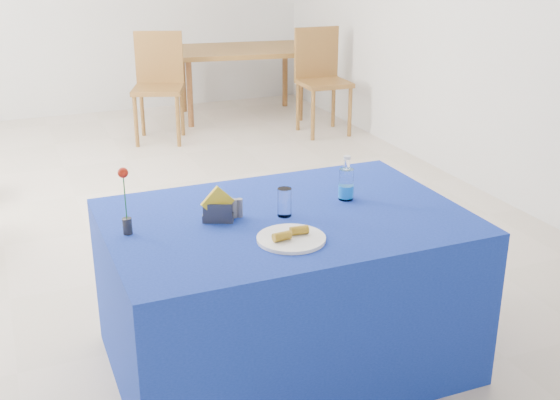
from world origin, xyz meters
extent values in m
plane|color=beige|center=(0.00, 0.00, 0.00)|extent=(7.00, 7.00, 0.00)
plane|color=silver|center=(0.00, -3.50, 1.40)|extent=(5.00, 0.00, 5.00)
plane|color=silver|center=(2.50, 0.00, 1.40)|extent=(0.00, 7.00, 7.00)
cylinder|color=white|center=(0.02, -2.19, 0.77)|extent=(0.29, 0.29, 0.01)
cylinder|color=white|center=(0.10, -1.93, 0.82)|extent=(0.06, 0.06, 0.13)
cylinder|color=slate|center=(-0.09, -1.86, 0.80)|extent=(0.03, 0.03, 0.08)
cylinder|color=slate|center=(-0.11, -1.86, 0.80)|extent=(0.03, 0.03, 0.08)
cube|color=navy|center=(0.11, -1.93, 0.38)|extent=(1.60, 1.10, 0.76)
cylinder|color=white|center=(0.45, -1.85, 0.83)|extent=(0.07, 0.07, 0.15)
cylinder|color=blue|center=(0.45, -1.85, 0.80)|extent=(0.07, 0.07, 0.06)
cylinder|color=white|center=(0.45, -1.85, 0.94)|extent=(0.03, 0.03, 0.05)
cylinder|color=silver|center=(0.45, -1.85, 0.97)|extent=(0.03, 0.03, 0.01)
cube|color=#3A3B40|center=(-0.19, -1.88, 0.78)|extent=(0.14, 0.10, 0.03)
cube|color=#37373C|center=(-0.20, -1.90, 0.81)|extent=(0.12, 0.06, 0.09)
cube|color=#36363B|center=(-0.18, -1.86, 0.81)|extent=(0.12, 0.06, 0.09)
cube|color=gold|center=(-0.19, -1.88, 0.85)|extent=(0.15, 0.02, 0.15)
cylinder|color=#232428|center=(-0.59, -1.86, 0.80)|extent=(0.04, 0.04, 0.07)
cylinder|color=#175D23|center=(-0.59, -1.86, 0.91)|extent=(0.01, 0.01, 0.22)
sphere|color=#B41C0C|center=(-0.59, -1.86, 1.03)|extent=(0.04, 0.04, 0.04)
cube|color=brown|center=(1.51, 2.72, 0.73)|extent=(1.59, 1.15, 0.05)
cylinder|color=#93572A|center=(0.86, 2.47, 0.35)|extent=(0.06, 0.06, 0.71)
cylinder|color=olive|center=(2.05, 2.28, 0.35)|extent=(0.06, 0.06, 0.71)
cylinder|color=#935E2B|center=(0.97, 3.16, 0.35)|extent=(0.06, 0.06, 0.71)
cylinder|color=brown|center=(2.16, 2.97, 0.35)|extent=(0.06, 0.06, 0.71)
cylinder|color=brown|center=(0.18, 1.94, 0.25)|extent=(0.04, 0.04, 0.50)
cylinder|color=brown|center=(0.56, 1.80, 0.25)|extent=(0.04, 0.04, 0.50)
cylinder|color=brown|center=(0.32, 2.32, 0.25)|extent=(0.04, 0.04, 0.50)
cylinder|color=brown|center=(0.70, 2.18, 0.25)|extent=(0.04, 0.04, 0.50)
cube|color=brown|center=(0.44, 2.06, 0.52)|extent=(0.60, 0.60, 0.04)
cube|color=brown|center=(0.51, 2.26, 0.79)|extent=(0.45, 0.21, 0.51)
cylinder|color=brown|center=(1.85, 1.51, 0.25)|extent=(0.04, 0.04, 0.50)
cylinder|color=brown|center=(2.25, 1.50, 0.25)|extent=(0.04, 0.04, 0.50)
cylinder|color=brown|center=(1.86, 1.91, 0.25)|extent=(0.04, 0.04, 0.50)
cylinder|color=brown|center=(2.26, 1.90, 0.25)|extent=(0.04, 0.04, 0.50)
cube|color=brown|center=(2.06, 1.70, 0.52)|extent=(0.49, 0.49, 0.04)
cube|color=brown|center=(2.06, 1.92, 0.79)|extent=(0.47, 0.06, 0.51)
cylinder|color=yellow|center=(-0.03, -2.21, 0.79)|extent=(0.08, 0.04, 0.04)
cylinder|color=beige|center=(0.01, -2.20, 0.79)|extent=(0.01, 0.03, 0.03)
cylinder|color=yellow|center=(0.07, -2.18, 0.79)|extent=(0.08, 0.04, 0.04)
cylinder|color=beige|center=(0.10, -2.18, 0.79)|extent=(0.01, 0.03, 0.03)
camera|label=1|loc=(-1.02, -4.62, 1.96)|focal=45.00mm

